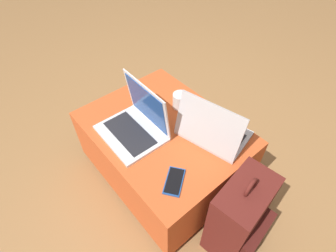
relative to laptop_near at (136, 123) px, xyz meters
name	(u,v)px	position (x,y,z in m)	size (l,w,h in m)	color
ground_plane	(164,170)	(0.07, 0.12, -0.46)	(14.00, 14.00, 0.00)	#9E7042
ottoman	(164,151)	(0.07, 0.12, -0.25)	(0.84, 0.66, 0.40)	maroon
laptop_near	(136,123)	(0.00, 0.00, 0.00)	(0.33, 0.26, 0.27)	silver
laptop_far	(212,130)	(0.28, 0.26, 0.00)	(0.37, 0.31, 0.25)	silver
cell_phone	(174,181)	(0.35, -0.05, -0.05)	(0.14, 0.16, 0.01)	#1E4C9E
backpack	(240,218)	(0.61, 0.13, -0.23)	(0.26, 0.32, 0.53)	#5B1E19
coffee_mug	(181,101)	(0.01, 0.29, -0.01)	(0.12, 0.08, 0.09)	white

